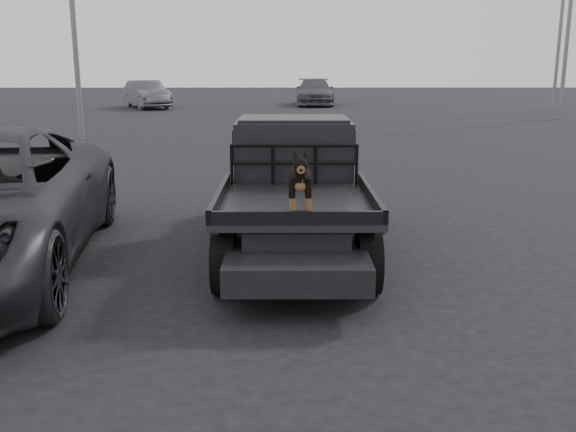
{
  "coord_description": "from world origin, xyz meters",
  "views": [
    {
      "loc": [
        -0.35,
        -6.24,
        2.62
      ],
      "look_at": [
        -0.32,
        -0.11,
        1.13
      ],
      "focal_mm": 40.0,
      "sensor_mm": 36.0,
      "label": 1
    }
  ],
  "objects_px": {
    "distant_car_b": "(315,92)",
    "flatbed_ute": "(294,219)",
    "dog": "(300,182)",
    "distant_car_a": "(147,94)"
  },
  "relations": [
    {
      "from": "distant_car_b",
      "to": "flatbed_ute",
      "type": "bearing_deg",
      "value": -92.18
    },
    {
      "from": "dog",
      "to": "distant_car_b",
      "type": "height_order",
      "value": "dog"
    },
    {
      "from": "dog",
      "to": "distant_car_b",
      "type": "bearing_deg",
      "value": 87.17
    },
    {
      "from": "dog",
      "to": "distant_car_a",
      "type": "xyz_separation_m",
      "value": [
        -8.06,
        30.04,
        -0.52
      ]
    },
    {
      "from": "flatbed_ute",
      "to": "dog",
      "type": "bearing_deg",
      "value": -88.61
    },
    {
      "from": "dog",
      "to": "distant_car_a",
      "type": "relative_size",
      "value": 0.16
    },
    {
      "from": "distant_car_a",
      "to": "distant_car_b",
      "type": "height_order",
      "value": "distant_car_b"
    },
    {
      "from": "dog",
      "to": "distant_car_b",
      "type": "relative_size",
      "value": 0.14
    },
    {
      "from": "distant_car_a",
      "to": "distant_car_b",
      "type": "xyz_separation_m",
      "value": [
        9.68,
        2.58,
        0.02
      ]
    },
    {
      "from": "distant_car_b",
      "to": "distant_car_a",
      "type": "bearing_deg",
      "value": -164.18
    }
  ]
}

